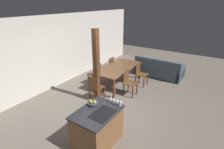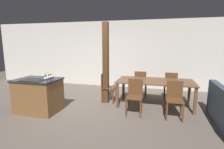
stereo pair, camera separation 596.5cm
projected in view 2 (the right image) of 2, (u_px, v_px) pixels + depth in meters
name	position (u px, v px, depth m)	size (l,w,h in m)	color
ground_plane	(90.00, 108.00, 4.94)	(16.00, 16.00, 0.00)	#665B51
wall_back	(113.00, 54.00, 7.27)	(11.20, 0.08, 2.70)	silver
kitchen_island	(39.00, 95.00, 4.61)	(1.10, 0.81, 0.89)	brown
fruit_bowl	(48.00, 76.00, 4.72)	(0.25, 0.25, 0.11)	#383D47
wine_glass_near	(45.00, 78.00, 4.08)	(0.08, 0.08, 0.15)	silver
wine_glass_middle	(47.00, 77.00, 4.17)	(0.08, 0.08, 0.15)	silver
wine_glass_far	(50.00, 76.00, 4.26)	(0.08, 0.08, 0.15)	silver
wine_glass_end	(52.00, 75.00, 4.34)	(0.08, 0.08, 0.15)	silver
dining_table	(155.00, 83.00, 5.02)	(2.15, 1.04, 0.74)	brown
dining_chair_near_left	(135.00, 96.00, 4.46)	(0.40, 0.40, 0.89)	brown
dining_chair_near_right	(175.00, 99.00, 4.22)	(0.40, 0.40, 0.89)	brown
dining_chair_far_left	(140.00, 83.00, 5.89)	(0.40, 0.40, 0.89)	brown
dining_chair_far_right	(171.00, 85.00, 5.65)	(0.40, 0.40, 0.89)	brown
dining_chair_head_end	(107.00, 87.00, 5.42)	(0.40, 0.40, 0.89)	brown
timber_post	(106.00, 63.00, 5.21)	(0.16, 0.16, 2.41)	#4C2D19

